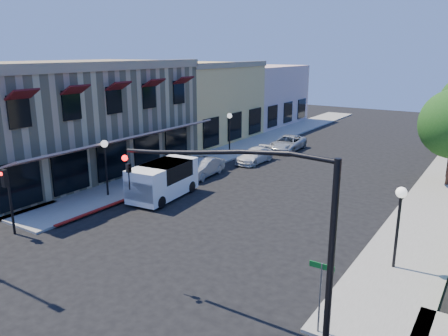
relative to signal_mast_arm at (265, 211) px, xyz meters
The scene contains 17 objects.
ground 7.30m from the signal_mast_arm, 165.68° to the right, with size 120.00×120.00×0.00m, color black.
sidewalk_left 29.67m from the signal_mast_arm, 119.80° to the left, with size 3.50×50.00×0.12m, color gray.
curb_red_strip 14.89m from the signal_mast_arm, 152.98° to the left, with size 0.25×10.00×0.06m, color maroon.
corner_brick_building 23.33m from the signal_mast_arm, 155.96° to the left, with size 11.77×18.20×8.10m.
yellow_stucco_building 32.51m from the signal_mast_arm, 131.07° to the left, with size 10.00×12.00×7.60m, color #E8C168.
pink_stucco_building 42.30m from the signal_mast_arm, 120.33° to the left, with size 10.00×12.00×7.00m, color beige.
signal_mast_arm is the anchor object (origin of this frame).
secondary_signal 13.97m from the signal_mast_arm, behind, with size 0.28×0.42×3.32m.
street_name_sign 2.98m from the signal_mast_arm, 23.20° to the left, with size 0.80×0.06×2.50m.
lamppost_left_near 15.82m from the signal_mast_arm, 155.63° to the left, with size 0.44×0.44×3.57m.
lamppost_left_far 25.07m from the signal_mast_arm, 125.00° to the left, with size 0.44×0.44×3.57m.
lamppost_right_near 7.15m from the signal_mast_arm, 67.88° to the left, with size 0.44×0.44×3.57m.
white_van 14.30m from the signal_mast_arm, 144.07° to the left, with size 2.57×5.04×2.15m.
parked_car_a 16.37m from the signal_mast_arm, 138.94° to the left, with size 1.43×3.56×1.21m, color black.
parked_car_b 18.35m from the signal_mast_arm, 131.96° to the left, with size 1.40×4.02×1.33m, color #979A9B.
parked_car_c 22.16m from the signal_mast_arm, 120.00° to the left, with size 1.63×4.01×1.16m, color silver.
parked_car_d 26.94m from the signal_mast_arm, 113.50° to the left, with size 2.21×4.80×1.33m, color #ADB1B3.
Camera 1 is at (11.62, -9.52, 8.75)m, focal length 35.00 mm.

